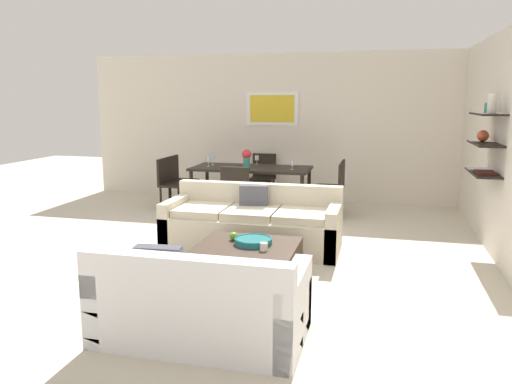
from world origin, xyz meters
TOP-DOWN VIEW (x-y plane):
  - ground_plane at (0.00, 0.00)m, footprint 18.00×18.00m
  - back_wall_unit at (0.29, 3.53)m, footprint 8.40×0.09m
  - right_wall_shelf_unit at (3.03, 0.60)m, footprint 0.34×8.20m
  - sofa_beige at (0.12, 0.34)m, footprint 2.20×0.90m
  - loveseat_white at (0.34, -2.17)m, footprint 1.61×0.90m
  - coffee_table at (0.35, -0.83)m, footprint 1.03×0.93m
  - decorative_bowl at (0.41, -0.77)m, footprint 0.40×0.40m
  - candle_jar at (0.57, -0.97)m, footprint 0.08×0.08m
  - apple_on_coffee_table at (0.16, -0.68)m, footprint 0.09×0.09m
  - dining_table at (-0.44, 2.40)m, footprint 1.97×0.90m
  - dining_chair_right_far at (0.95, 2.60)m, footprint 0.44×0.44m
  - dining_chair_head at (-0.44, 3.25)m, footprint 0.44×0.44m
  - dining_chair_left_far at (-1.84, 2.60)m, footprint 0.44×0.44m
  - dining_chair_foot at (-0.44, 1.54)m, footprint 0.44×0.44m
  - dining_chair_right_near at (0.95, 2.20)m, footprint 0.44×0.44m
  - dining_chair_left_near at (-1.84, 2.20)m, footprint 0.44×0.44m
  - wine_glass_left_far at (-1.16, 2.51)m, footprint 0.08×0.08m
  - wine_glass_left_near at (-1.16, 2.29)m, footprint 0.07×0.07m
  - wine_glass_head at (-0.44, 2.79)m, footprint 0.07×0.07m
  - wine_glass_right_near at (0.27, 2.29)m, footprint 0.06×0.06m
  - centerpiece_vase at (-0.51, 2.34)m, footprint 0.16×0.16m

SIDE VIEW (x-z plane):
  - ground_plane at x=0.00m, z-range 0.00..0.00m
  - coffee_table at x=0.35m, z-range 0.00..0.38m
  - sofa_beige at x=0.12m, z-range -0.10..0.68m
  - loveseat_white at x=0.34m, z-range -0.10..0.68m
  - decorative_bowl at x=0.41m, z-range 0.38..0.45m
  - candle_jar at x=0.57m, z-range 0.38..0.46m
  - apple_on_coffee_table at x=0.16m, z-range 0.38..0.47m
  - dining_chair_right_far at x=0.95m, z-range 0.06..0.94m
  - dining_chair_head at x=-0.44m, z-range 0.06..0.94m
  - dining_chair_left_far at x=-1.84m, z-range 0.06..0.94m
  - dining_chair_foot at x=-0.44m, z-range 0.06..0.94m
  - dining_chair_right_near at x=0.95m, z-range 0.06..0.94m
  - dining_chair_left_near at x=-1.84m, z-range 0.06..0.94m
  - dining_table at x=-0.44m, z-range 0.31..1.06m
  - wine_glass_right_near at x=0.27m, z-range 0.78..0.93m
  - wine_glass_head at x=-0.44m, z-range 0.78..0.93m
  - wine_glass_left_near at x=-1.16m, z-range 0.79..0.96m
  - wine_glass_left_far at x=-1.16m, z-range 0.79..0.97m
  - centerpiece_vase at x=-0.51m, z-range 0.78..1.08m
  - right_wall_shelf_unit at x=3.03m, z-range 0.00..2.70m
  - back_wall_unit at x=0.29m, z-range 0.00..2.70m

